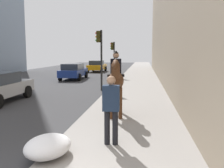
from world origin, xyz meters
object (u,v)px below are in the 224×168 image
Objects in this scene: mounted_horse_near at (116,80)px; traffic_light_near_curb at (100,50)px; car_far_lane at (97,66)px; traffic_light_far_curb at (113,54)px; pedestrian_greeting at (111,106)px; car_near_lane at (74,71)px.

mounted_horse_near is 7.05m from traffic_light_near_curb.
traffic_light_far_curb reaches higher than car_far_lane.
traffic_light_far_curb reaches higher than pedestrian_greeting.
traffic_light_far_curb is at bearing 6.23° from pedestrian_greeting.
traffic_light_far_curb is (1.67, -3.41, 1.55)m from car_near_lane.
traffic_light_far_curb reaches higher than mounted_horse_near.
pedestrian_greeting reaches higher than car_near_lane.
mounted_horse_near is 23.04m from car_far_lane.
mounted_horse_near is 0.56× the size of car_far_lane.
mounted_horse_near is 14.26m from car_near_lane.
mounted_horse_near is at bearing -159.44° from car_near_lane.
car_near_lane is 1.33× the size of traffic_light_far_curb.
car_near_lane is at bearing 28.98° from traffic_light_near_curb.
mounted_horse_near reaches higher than car_near_lane.
mounted_horse_near is 0.62× the size of traffic_light_near_curb.
traffic_light_near_curb reaches higher than car_near_lane.
mounted_horse_near is at bearing -172.63° from traffic_light_far_curb.
mounted_horse_near is 0.51× the size of car_near_lane.
pedestrian_greeting is at bearing -162.36° from car_near_lane.
pedestrian_greeting is 0.37× the size of car_near_lane.
car_near_lane is 9.29m from car_far_lane.
car_near_lane and car_far_lane have the same top height.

